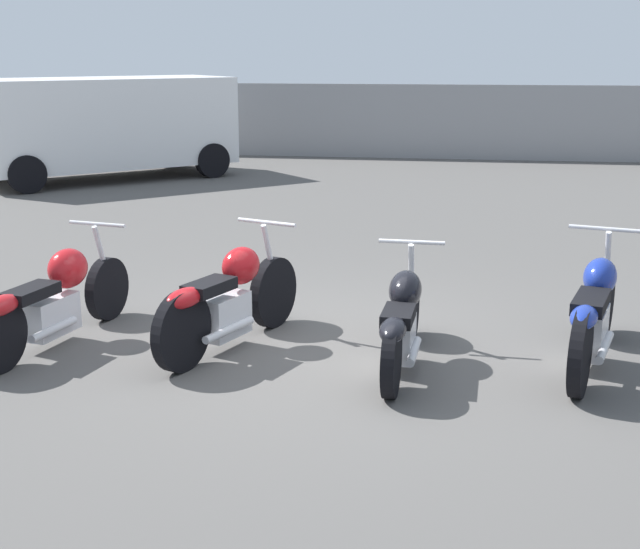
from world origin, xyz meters
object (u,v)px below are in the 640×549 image
(motorcycle_slot_2, at_px, (402,320))
(motorcycle_slot_3, at_px, (594,315))
(motorcycle_slot_1, at_px, (228,300))
(motorcycle_slot_0, at_px, (54,299))
(parked_van, at_px, (104,123))

(motorcycle_slot_2, bearing_deg, motorcycle_slot_3, 12.26)
(motorcycle_slot_1, relative_size, motorcycle_slot_3, 0.90)
(motorcycle_slot_0, distance_m, motorcycle_slot_1, 1.54)
(parked_van, bearing_deg, motorcycle_slot_1, -15.41)
(motorcycle_slot_1, bearing_deg, motorcycle_slot_0, -153.92)
(parked_van, bearing_deg, motorcycle_slot_3, -3.02)
(motorcycle_slot_0, xyz_separation_m, parked_van, (-3.57, 9.99, 0.70))
(motorcycle_slot_1, relative_size, motorcycle_slot_2, 0.98)
(parked_van, bearing_deg, motorcycle_slot_2, -9.49)
(motorcycle_slot_3, bearing_deg, motorcycle_slot_2, -155.53)
(motorcycle_slot_1, distance_m, motorcycle_slot_2, 1.54)
(motorcycle_slot_1, bearing_deg, parked_van, 138.14)
(motorcycle_slot_1, xyz_separation_m, motorcycle_slot_2, (1.52, -0.23, -0.04))
(motorcycle_slot_1, bearing_deg, motorcycle_slot_2, 12.00)
(motorcycle_slot_1, xyz_separation_m, motorcycle_slot_3, (3.07, 0.03, 0.00))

